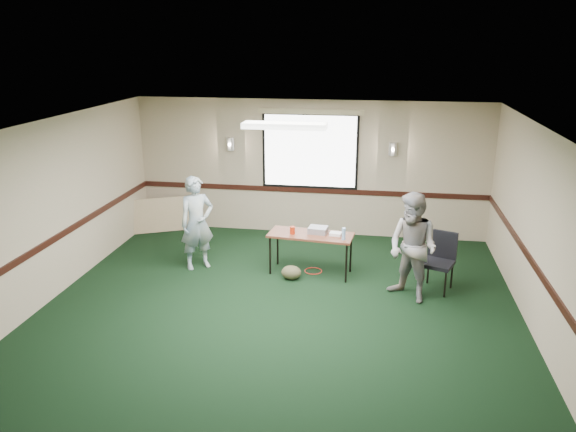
% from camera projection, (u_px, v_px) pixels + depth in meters
% --- Properties ---
extents(ground, '(8.00, 8.00, 0.00)m').
position_uv_depth(ground, '(273.00, 326.00, 7.80)').
color(ground, black).
rests_on(ground, ground).
extents(room_shell, '(8.00, 8.02, 8.00)m').
position_uv_depth(room_shell, '(296.00, 179.00, 9.32)').
color(room_shell, '#C3A58D').
rests_on(room_shell, ground).
extents(folding_table, '(1.46, 0.71, 0.70)m').
position_uv_depth(folding_table, '(311.00, 237.00, 9.37)').
color(folding_table, '#572818').
rests_on(folding_table, ground).
extents(projector, '(0.33, 0.29, 0.10)m').
position_uv_depth(projector, '(318.00, 230.00, 9.40)').
color(projector, gray).
rests_on(projector, folding_table).
extents(game_console, '(0.21, 0.17, 0.05)m').
position_uv_depth(game_console, '(336.00, 234.00, 9.29)').
color(game_console, silver).
rests_on(game_console, folding_table).
extents(red_cup, '(0.08, 0.08, 0.13)m').
position_uv_depth(red_cup, '(292.00, 230.00, 9.35)').
color(red_cup, '#AD260B').
rests_on(red_cup, folding_table).
extents(water_bottle, '(0.06, 0.06, 0.20)m').
position_uv_depth(water_bottle, '(344.00, 234.00, 9.06)').
color(water_bottle, '#7FA7D1').
rests_on(water_bottle, folding_table).
extents(duffel_bag, '(0.39, 0.33, 0.23)m').
position_uv_depth(duffel_bag, '(291.00, 273.00, 9.29)').
color(duffel_bag, '#444327').
rests_on(duffel_bag, ground).
extents(cable_coil, '(0.38, 0.38, 0.02)m').
position_uv_depth(cable_coil, '(313.00, 271.00, 9.63)').
color(cable_coil, red).
rests_on(cable_coil, ground).
extents(folded_table, '(1.32, 0.77, 0.70)m').
position_uv_depth(folded_table, '(162.00, 215.00, 11.55)').
color(folded_table, tan).
rests_on(folded_table, ground).
extents(conference_chair, '(0.59, 0.60, 0.93)m').
position_uv_depth(conference_chair, '(440.00, 256.00, 8.84)').
color(conference_chair, black).
rests_on(conference_chair, ground).
extents(person_left, '(0.71, 0.67, 1.62)m').
position_uv_depth(person_left, '(197.00, 223.00, 9.57)').
color(person_left, '#446896').
rests_on(person_left, ground).
extents(person_right, '(1.03, 1.01, 1.67)m').
position_uv_depth(person_right, '(413.00, 248.00, 8.37)').
color(person_right, slate).
rests_on(person_right, ground).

